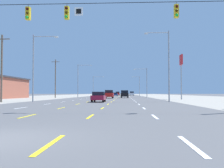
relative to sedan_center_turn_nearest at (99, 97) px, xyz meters
name	(u,v)px	position (x,y,z in m)	size (l,w,h in m)	color
ground_plane	(112,97)	(0.05, 36.92, -0.76)	(572.00, 572.00, 0.00)	#4C4C4F
lot_apron_left	(27,97)	(-24.70, 36.92, -0.75)	(28.00, 440.00, 0.01)	gray
lot_apron_right	(199,97)	(24.80, 36.92, -0.75)	(28.00, 440.00, 0.01)	gray
lane_markings	(116,96)	(0.05, 75.42, -0.75)	(10.64, 227.60, 0.01)	white
signal_span_wire	(71,40)	(-0.16, -18.18, 4.34)	(24.79, 0.53, 8.67)	brown
sedan_center_turn_nearest	(99,97)	(0.00, 0.00, 0.00)	(1.80, 4.50, 1.46)	maroon
suv_center_turn_near	(109,94)	(0.00, 24.91, 0.27)	(1.98, 4.90, 1.98)	red
suv_inner_right_mid	(125,94)	(3.70, 30.75, 0.27)	(1.98, 4.90, 1.98)	black
sedan_center_turn_midfar	(115,94)	(-0.14, 70.88, 0.00)	(1.80, 4.50, 1.46)	navy
suv_inner_right_far	(124,94)	(3.38, 84.63, 0.27)	(1.98, 4.90, 1.98)	#235B2D
suv_far_right_farther	(132,94)	(7.11, 84.78, 0.27)	(1.98, 4.90, 1.98)	silver
sedan_far_left_farthest	(103,94)	(-6.91, 88.22, 0.00)	(1.80, 4.50, 1.46)	navy
suv_center_turn_distant_a	(118,93)	(0.20, 92.91, 0.27)	(1.98, 4.90, 1.98)	red
sedan_inner_right_distant_b	(124,94)	(3.54, 95.39, 0.00)	(1.80, 4.50, 1.46)	silver
pole_sign_right_row_1	(181,65)	(14.94, 14.93, 6.01)	(0.24, 2.00, 8.91)	gray
streetlight_left_row_0	(36,63)	(-9.74, 1.58, 5.04)	(3.86, 0.26, 10.10)	gray
streetlight_right_row_0	(167,61)	(9.87, 1.58, 5.21)	(3.69, 0.26, 10.47)	gray
streetlight_left_row_1	(79,78)	(-9.67, 38.36, 4.92)	(4.25, 0.26, 9.79)	gray
streetlight_right_row_1	(145,80)	(9.77, 38.36, 4.25)	(3.95, 0.26, 8.56)	gray
streetlight_left_row_2	(95,84)	(-9.51, 75.15, 4.43)	(4.88, 0.26, 8.70)	gray
streetlight_right_row_2	(139,85)	(9.86, 75.15, 4.22)	(3.37, 0.26, 8.64)	gray
utility_pole_left_row_0	(2,67)	(-13.56, -1.27, 4.18)	(2.20, 0.26, 9.49)	brown
utility_pole_left_row_1	(55,78)	(-15.02, 31.74, 4.62)	(2.20, 0.26, 10.35)	brown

